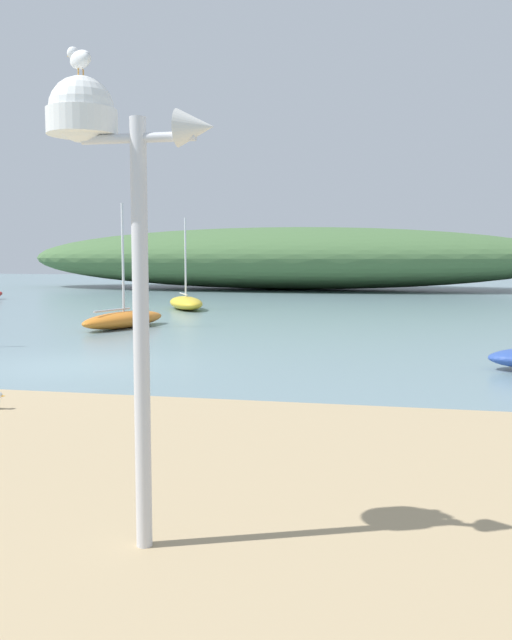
% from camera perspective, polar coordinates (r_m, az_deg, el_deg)
% --- Properties ---
extents(ground_plane, '(120.00, 120.00, 0.00)m').
position_cam_1_polar(ground_plane, '(15.31, -14.87, -3.71)').
color(ground_plane, gray).
extents(distant_hill, '(36.59, 11.75, 4.15)m').
position_cam_1_polar(distant_hill, '(46.92, 2.62, 5.13)').
color(distant_hill, '#476B3D').
rests_on(distant_hill, ground).
extents(mast_structure, '(1.25, 0.51, 3.49)m').
position_cam_1_polar(mast_structure, '(5.26, -12.39, 12.66)').
color(mast_structure, silver).
rests_on(mast_structure, beach_sand).
extents(seagull_on_radar, '(0.29, 0.23, 0.23)m').
position_cam_1_polar(seagull_on_radar, '(5.49, -14.39, 20.23)').
color(seagull_on_radar, orange).
rests_on(seagull_on_radar, mast_structure).
extents(sailboat_far_left, '(2.78, 3.68, 3.92)m').
position_cam_1_polar(sailboat_far_left, '(29.83, -5.81, 1.45)').
color(sailboat_far_left, gold).
rests_on(sailboat_far_left, ground).
extents(sailboat_mid_channel, '(2.14, 3.87, 4.00)m').
position_cam_1_polar(sailboat_mid_channel, '(22.73, -10.85, 0.08)').
color(sailboat_mid_channel, orange).
rests_on(sailboat_mid_channel, ground).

